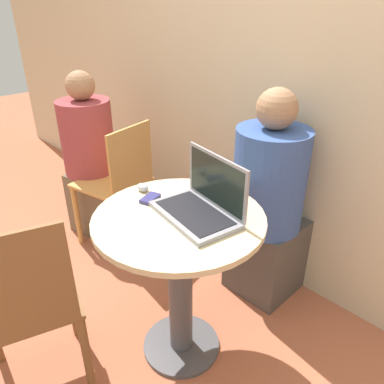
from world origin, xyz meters
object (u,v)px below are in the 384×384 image
at_px(person_seated, 272,214).
at_px(cell_phone, 150,198).
at_px(laptop, 202,203).
at_px(chair_empty, 26,309).

bearing_deg(person_seated, cell_phone, -106.30).
distance_m(laptop, person_seated, 0.68).
relative_size(laptop, cell_phone, 3.75).
bearing_deg(laptop, chair_empty, -114.93).
bearing_deg(person_seated, chair_empty, -101.77).
xyz_separation_m(laptop, chair_empty, (-0.30, -0.65, -0.34)).
height_order(laptop, chair_empty, laptop).
distance_m(cell_phone, chair_empty, 0.65).
bearing_deg(cell_phone, person_seated, 73.70).
relative_size(cell_phone, chair_empty, 0.12).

